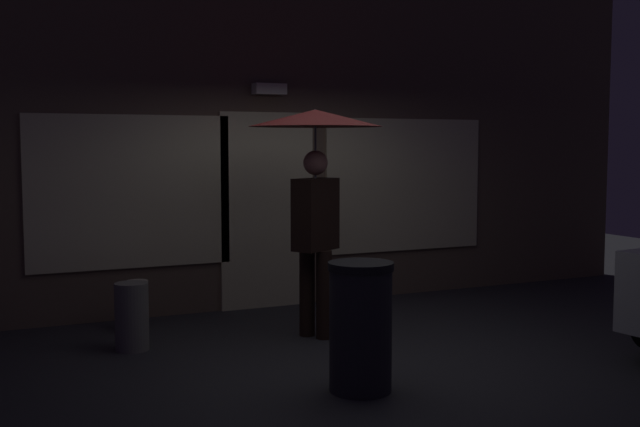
# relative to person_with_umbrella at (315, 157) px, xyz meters

# --- Properties ---
(ground_plane) EXTENTS (18.00, 18.00, 0.00)m
(ground_plane) POSITION_rel_person_with_umbrella_xyz_m (0.09, -0.67, -1.73)
(ground_plane) COLOR #2D2D33
(building_facade) EXTENTS (10.18, 0.48, 4.26)m
(building_facade) POSITION_rel_person_with_umbrella_xyz_m (0.10, 1.67, 0.38)
(building_facade) COLOR brown
(building_facade) RESTS_ON ground
(person_with_umbrella) EXTENTS (1.26, 1.26, 2.17)m
(person_with_umbrella) POSITION_rel_person_with_umbrella_xyz_m (0.00, 0.00, 0.00)
(person_with_umbrella) COLOR black
(person_with_umbrella) RESTS_ON ground
(sidewalk_bollard) EXTENTS (0.22, 0.22, 0.51)m
(sidewalk_bollard) POSITION_rel_person_with_umbrella_xyz_m (-1.50, 0.94, -1.47)
(sidewalk_bollard) COLOR #B2A899
(sidewalk_bollard) RESTS_ON ground
(sidewalk_bollard_2) EXTENTS (0.30, 0.30, 0.61)m
(sidewalk_bollard_2) POSITION_rel_person_with_umbrella_xyz_m (-1.69, 0.26, -1.42)
(sidewalk_bollard_2) COLOR slate
(sidewalk_bollard_2) RESTS_ON ground
(trash_bin) EXTENTS (0.49, 0.49, 0.97)m
(trash_bin) POSITION_rel_person_with_umbrella_xyz_m (-0.38, -1.65, -1.24)
(trash_bin) COLOR #2D2D33
(trash_bin) RESTS_ON ground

